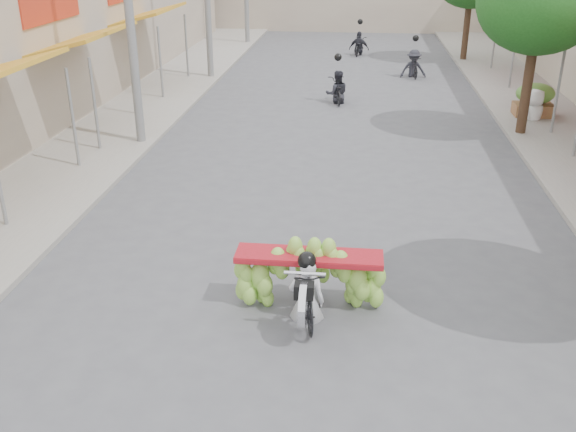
{
  "coord_description": "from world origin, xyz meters",
  "views": [
    {
      "loc": [
        0.6,
        -4.82,
        5.47
      ],
      "look_at": [
        -0.48,
        5.01,
        1.1
      ],
      "focal_mm": 40.0,
      "sensor_mm": 36.0,
      "label": 1
    }
  ],
  "objects": [
    {
      "name": "sidewalk_left",
      "position": [
        -7.0,
        15.0,
        0.06
      ],
      "size": [
        4.0,
        60.0,
        0.12
      ],
      "primitive_type": "cube",
      "color": "gray",
      "rests_on": "ground"
    },
    {
      "name": "sidewalk_right",
      "position": [
        7.0,
        15.0,
        0.06
      ],
      "size": [
        4.0,
        60.0,
        0.12
      ],
      "primitive_type": "cube",
      "color": "gray",
      "rests_on": "ground"
    },
    {
      "name": "street_tree_mid",
      "position": [
        5.4,
        14.0,
        3.78
      ],
      "size": [
        3.4,
        3.4,
        5.25
      ],
      "color": "#3A2719",
      "rests_on": "ground"
    },
    {
      "name": "produce_crate_far",
      "position": [
        6.2,
        16.0,
        0.71
      ],
      "size": [
        1.2,
        0.88,
        1.16
      ],
      "color": "brown",
      "rests_on": "ground"
    },
    {
      "name": "banana_motorbike",
      "position": [
        -0.04,
        3.79,
        0.67
      ],
      "size": [
        2.29,
        1.82,
        1.94
      ],
      "color": "black",
      "rests_on": "ground"
    },
    {
      "name": "pedestrian",
      "position": [
        6.12,
        15.54,
        1.06
      ],
      "size": [
        1.08,
        0.97,
        1.88
      ],
      "rotation": [
        0.0,
        0.0,
        3.72
      ],
      "color": "white",
      "rests_on": "ground"
    },
    {
      "name": "bg_motorbike_a",
      "position": [
        -0.12,
        17.49,
        0.77
      ],
      "size": [
        0.86,
        1.55,
        1.95
      ],
      "color": "black",
      "rests_on": "ground"
    },
    {
      "name": "bg_motorbike_b",
      "position": [
        2.84,
        22.17,
        0.88
      ],
      "size": [
        1.13,
        1.55,
        1.95
      ],
      "color": "black",
      "rests_on": "ground"
    },
    {
      "name": "bg_motorbike_c",
      "position": [
        0.58,
        27.21,
        0.83
      ],
      "size": [
        1.05,
        1.52,
        1.95
      ],
      "color": "black",
      "rests_on": "ground"
    }
  ]
}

